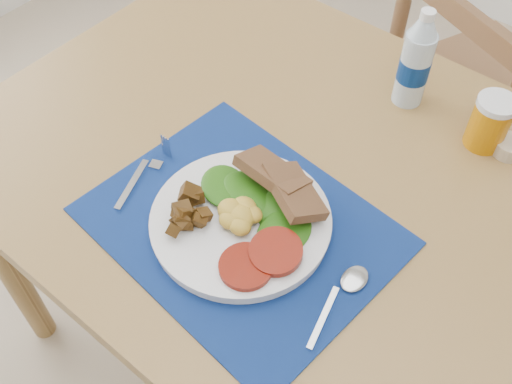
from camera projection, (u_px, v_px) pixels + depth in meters
table at (333, 218)px, 1.12m from camera, size 1.40×0.90×0.75m
chair_far at (486, 58)px, 1.50m from camera, size 0.59×0.58×1.23m
placemat at (241, 226)px, 1.00m from camera, size 0.52×0.42×0.00m
breakfast_plate at (236, 218)px, 0.98m from camera, size 0.30×0.30×0.07m
fork at (147, 172)px, 1.07m from camera, size 0.05×0.17×0.00m
spoon at (344, 292)px, 0.92m from camera, size 0.04×0.17×0.00m
water_bottle at (415, 63)px, 1.13m from camera, size 0.06×0.06×0.21m
juice_glass at (489, 124)px, 1.09m from camera, size 0.07×0.07×0.10m
ramekin at (509, 147)px, 1.10m from camera, size 0.06×0.06×0.03m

